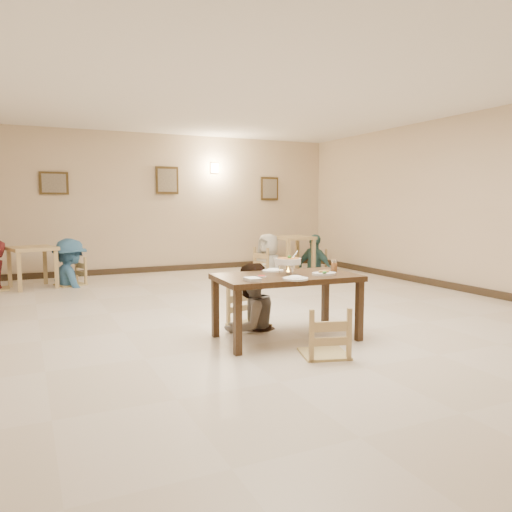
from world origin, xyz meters
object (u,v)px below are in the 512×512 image
main_table (286,282)px  bg_chair_rr (315,250)px  bg_table_right (293,243)px  bg_diner_b (69,239)px  curry_warmer (288,261)px  bg_diner_d (315,234)px  bg_chair_rl (268,249)px  drink_glass (334,266)px  bg_diner_c (268,234)px  bg_table_left (32,254)px  bg_chair_lr (70,259)px  chair_near (325,308)px  chair_far (249,290)px  main_diner (250,263)px

main_table → bg_chair_rr: (3.40, 4.90, -0.20)m
bg_table_right → bg_diner_b: 4.68m
curry_warmer → bg_diner_d: bearing=55.4°
curry_warmer → bg_chair_rl: 5.41m
drink_glass → bg_diner_c: bearing=72.0°
bg_table_left → bg_chair_lr: bearing=2.3°
bg_table_right → bg_diner_d: bg_diner_d is taller
bg_chair_lr → bg_diner_d: bearing=70.3°
chair_near → bg_diner_d: bg_diner_d is taller
chair_far → bg_diner_c: size_ratio=0.52×
bg_table_left → bg_chair_lr: size_ratio=0.93×
main_diner → bg_diner_c: bearing=-139.5°
main_diner → drink_glass: main_diner is taller
bg_chair_lr → bg_diner_b: (0.00, -0.00, 0.38)m
bg_chair_rr → bg_diner_b: (-5.26, 0.01, 0.43)m
bg_diner_d → bg_diner_c: bearing=68.2°
main_table → bg_diner_c: bg_diner_c is taller
main_diner → chair_near: bearing=79.1°
drink_glass → bg_chair_rl: size_ratio=0.13×
main_diner → bg_chair_rl: main_diner is taller
curry_warmer → bg_diner_c: bg_diner_c is taller
chair_far → bg_diner_d: size_ratio=0.55×
chair_far → curry_warmer: size_ratio=2.81×
curry_warmer → bg_chair_lr: bg_chair_lr is taller
bg_table_right → bg_diner_c: size_ratio=0.48×
main_diner → bg_diner_d: (3.57, 4.30, 0.01)m
drink_glass → bg_table_right: size_ratio=0.17×
curry_warmer → main_table: bearing=-170.2°
chair_near → bg_diner_b: bearing=-54.9°
main_table → drink_glass: 0.64m
curry_warmer → bg_chair_rl: size_ratio=0.30×
chair_near → bg_diner_d: (3.35, 5.59, 0.33)m
curry_warmer → bg_diner_d: 5.95m
main_table → bg_diner_d: size_ratio=0.98×
bg_table_right → bg_chair_rr: bearing=1.1°
bg_table_right → bg_chair_rl: bg_chair_rl is taller
chair_near → bg_table_left: 6.12m
bg_diner_c → bg_chair_lr: bearing=-102.6°
bg_table_left → bg_diner_c: (4.71, 0.06, 0.24)m
curry_warmer → bg_table_right: 5.63m
bg_table_right → main_diner: bearing=-124.8°
curry_warmer → bg_chair_lr: 5.26m
chair_far → bg_chair_rr: size_ratio=1.01×
chair_far → bg_diner_c: bearing=44.5°
bg_table_left → bg_diner_b: bg_diner_b is taller
chair_far → bg_diner_b: 4.54m
chair_far → bg_chair_lr: (-1.72, 4.18, 0.05)m
drink_glass → bg_diner_d: (2.78, 4.88, 0.02)m
bg_table_right → bg_diner_b: bg_diner_b is taller
main_table → bg_diner_d: (3.40, 4.90, 0.17)m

